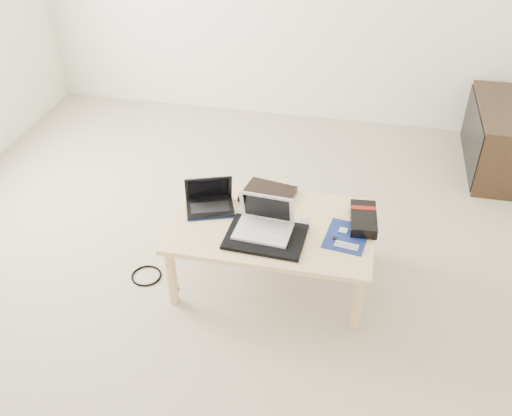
% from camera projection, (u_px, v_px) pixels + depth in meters
% --- Properties ---
extents(ground, '(4.00, 4.00, 0.00)m').
position_uv_depth(ground, '(217.00, 258.00, 3.49)').
color(ground, '#BFB49B').
rests_on(ground, ground).
extents(coffee_table, '(1.10, 0.70, 0.40)m').
position_uv_depth(coffee_table, '(273.00, 231.00, 3.14)').
color(coffee_table, '#E5C48A').
rests_on(coffee_table, ground).
extents(media_cabinet, '(0.41, 0.90, 0.50)m').
position_uv_depth(media_cabinet, '(499.00, 138.00, 4.19)').
color(media_cabinet, '#392617').
rests_on(media_cabinet, ground).
extents(book, '(0.32, 0.29, 0.03)m').
position_uv_depth(book, '(268.00, 194.00, 3.32)').
color(book, black).
rests_on(book, coffee_table).
extents(netbook, '(0.32, 0.27, 0.19)m').
position_uv_depth(netbook, '(210.00, 202.00, 3.21)').
color(netbook, black).
rests_on(netbook, coffee_table).
extents(tablet, '(0.24, 0.19, 0.01)m').
position_uv_depth(tablet, '(268.00, 225.00, 3.10)').
color(tablet, black).
rests_on(tablet, coffee_table).
extents(remote, '(0.06, 0.20, 0.02)m').
position_uv_depth(remote, '(302.00, 228.00, 3.07)').
color(remote, silver).
rests_on(remote, coffee_table).
extents(neoprene_sleeve, '(0.43, 0.32, 0.02)m').
position_uv_depth(neoprene_sleeve, '(266.00, 237.00, 3.01)').
color(neoprene_sleeve, black).
rests_on(neoprene_sleeve, coffee_table).
extents(white_laptop, '(0.31, 0.23, 0.21)m').
position_uv_depth(white_laptop, '(264.00, 223.00, 3.02)').
color(white_laptop, silver).
rests_on(white_laptop, neoprene_sleeve).
extents(motherboard, '(0.25, 0.29, 0.01)m').
position_uv_depth(motherboard, '(347.00, 236.00, 3.02)').
color(motherboard, '#0C1452').
rests_on(motherboard, coffee_table).
extents(gpu_box, '(0.16, 0.29, 0.06)m').
position_uv_depth(gpu_box, '(363.00, 219.00, 3.10)').
color(gpu_box, black).
rests_on(gpu_box, coffee_table).
extents(cable_coil, '(0.13, 0.13, 0.01)m').
position_uv_depth(cable_coil, '(252.00, 218.00, 3.15)').
color(cable_coil, black).
rests_on(cable_coil, coffee_table).
extents(floor_cable_coil, '(0.19, 0.19, 0.01)m').
position_uv_depth(floor_cable_coil, '(146.00, 276.00, 3.35)').
color(floor_cable_coil, black).
rests_on(floor_cable_coil, ground).
extents(floor_cable_trail, '(0.18, 0.32, 0.01)m').
position_uv_depth(floor_cable_trail, '(173.00, 270.00, 3.40)').
color(floor_cable_trail, black).
rests_on(floor_cable_trail, ground).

